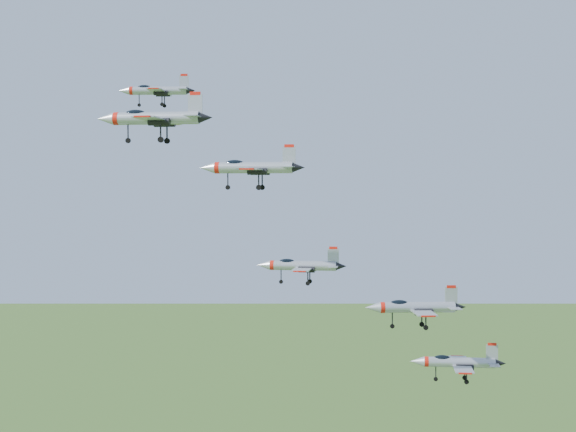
# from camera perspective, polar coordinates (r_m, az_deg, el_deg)

# --- Properties ---
(jet_lead) EXTENTS (11.19, 9.34, 2.99)m
(jet_lead) POSITION_cam_1_polar(r_m,az_deg,el_deg) (117.85, -9.38, 8.80)
(jet_lead) COLOR #A0A6AC
(jet_left_high) EXTENTS (13.54, 11.12, 3.63)m
(jet_left_high) POSITION_cam_1_polar(r_m,az_deg,el_deg) (101.36, -2.69, 3.47)
(jet_left_high) COLOR #A0A6AC
(jet_right_high) EXTENTS (13.20, 10.85, 3.54)m
(jet_right_high) POSITION_cam_1_polar(r_m,az_deg,el_deg) (90.10, -9.59, 6.89)
(jet_right_high) COLOR #A0A6AC
(jet_left_low) EXTENTS (12.30, 10.10, 3.30)m
(jet_left_low) POSITION_cam_1_polar(r_m,az_deg,el_deg) (109.08, 0.88, -3.53)
(jet_left_low) COLOR #A0A6AC
(jet_right_low) EXTENTS (11.62, 9.79, 3.12)m
(jet_right_low) POSITION_cam_1_polar(r_m,az_deg,el_deg) (92.99, 8.97, -6.41)
(jet_right_low) COLOR #A0A6AC
(jet_trail) EXTENTS (11.49, 9.48, 3.07)m
(jet_trail) POSITION_cam_1_polar(r_m,az_deg,el_deg) (100.54, 11.90, -10.13)
(jet_trail) COLOR #A0A6AC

